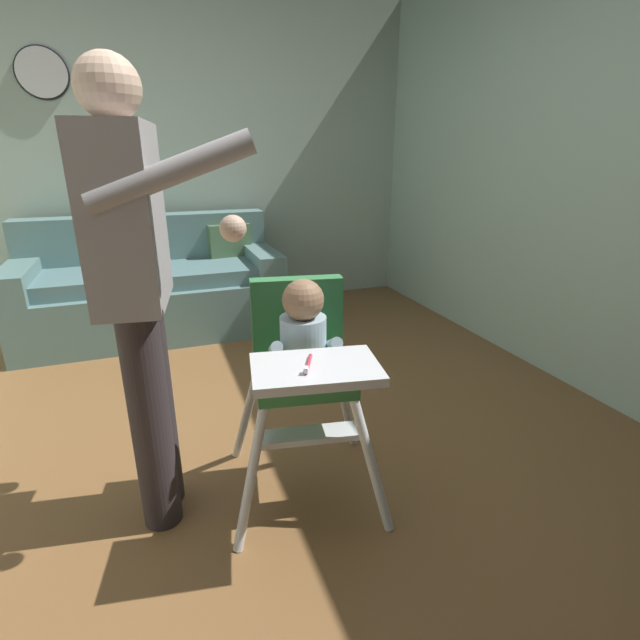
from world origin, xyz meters
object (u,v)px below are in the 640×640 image
object	(u,v)px
adult_standing	(137,287)
wall_clock	(42,73)
couch	(154,288)
high_chair	(303,353)

from	to	relation	value
adult_standing	wall_clock	distance (m)	2.80
couch	adult_standing	xyz separation A→B (m)	(-0.05, -2.11, 0.58)
adult_standing	couch	bearing A→B (deg)	97.05
couch	wall_clock	size ratio (longest dim) A/B	5.32
adult_standing	wall_clock	size ratio (longest dim) A/B	4.49
couch	high_chair	size ratio (longest dim) A/B	2.07
couch	high_chair	xyz separation A→B (m)	(0.50, -2.19, 0.29)
high_chair	couch	bearing A→B (deg)	-157.19
adult_standing	wall_clock	bearing A→B (deg)	109.75
high_chair	wall_clock	xyz separation A→B (m)	(-1.07, 2.67, 1.24)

